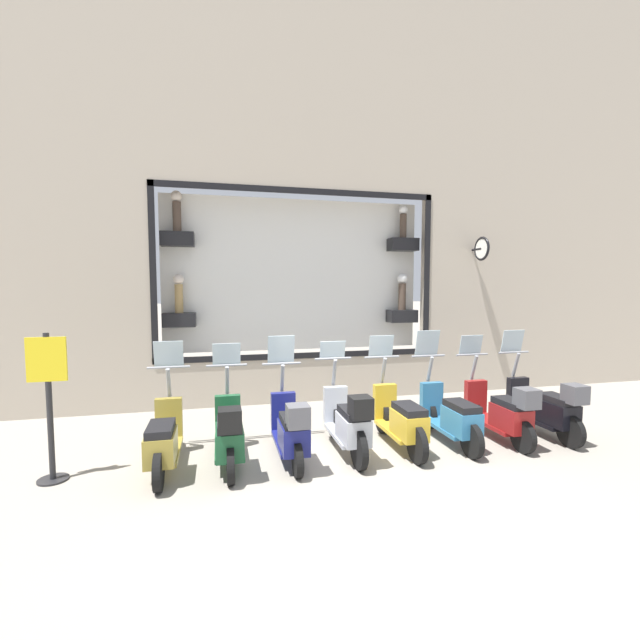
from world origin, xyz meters
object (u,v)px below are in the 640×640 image
at_px(scooter_silver_4, 348,423).
at_px(scooter_navy_5, 291,429).
at_px(scooter_yellow_3, 401,420).
at_px(shop_sign_post, 49,401).
at_px(scooter_black_0, 547,408).
at_px(scooter_red_1, 502,412).
at_px(scooter_teal_2, 451,417).
at_px(scooter_olive_7, 164,440).
at_px(scooter_green_6, 229,434).

relative_size(scooter_silver_4, scooter_navy_5, 1.01).
relative_size(scooter_yellow_3, shop_sign_post, 0.97).
relative_size(scooter_black_0, shop_sign_post, 0.96).
height_order(scooter_silver_4, shop_sign_post, shop_sign_post).
bearing_deg(scooter_red_1, scooter_teal_2, 85.42).
bearing_deg(scooter_red_1, scooter_black_0, -89.66).
xyz_separation_m(scooter_black_0, shop_sign_post, (0.09, 7.20, 0.54)).
distance_m(scooter_black_0, scooter_silver_4, 3.35).
xyz_separation_m(scooter_teal_2, scooter_yellow_3, (0.00, 0.84, 0.01)).
bearing_deg(scooter_yellow_3, scooter_red_1, -92.31).
height_order(scooter_red_1, scooter_silver_4, scooter_red_1).
height_order(scooter_teal_2, scooter_olive_7, scooter_teal_2).
distance_m(scooter_yellow_3, shop_sign_post, 4.72).
bearing_deg(scooter_silver_4, scooter_navy_5, 90.81).
xyz_separation_m(scooter_black_0, scooter_teal_2, (0.06, 1.68, -0.04)).
height_order(scooter_black_0, scooter_red_1, scooter_black_0).
relative_size(scooter_teal_2, scooter_navy_5, 1.01).
xyz_separation_m(scooter_teal_2, scooter_navy_5, (-0.07, 2.52, 0.02)).
height_order(scooter_navy_5, scooter_olive_7, scooter_navy_5).
height_order(scooter_yellow_3, shop_sign_post, shop_sign_post).
relative_size(scooter_teal_2, shop_sign_post, 0.96).
height_order(scooter_black_0, scooter_teal_2, scooter_teal_2).
relative_size(scooter_black_0, scooter_navy_5, 1.01).
bearing_deg(scooter_green_6, shop_sign_post, 87.30).
distance_m(scooter_olive_7, shop_sign_post, 1.46).
bearing_deg(scooter_teal_2, scooter_green_6, 91.21).
relative_size(scooter_black_0, scooter_yellow_3, 1.00).
xyz_separation_m(scooter_teal_2, scooter_green_6, (-0.07, 3.35, 0.03)).
xyz_separation_m(scooter_black_0, scooter_olive_7, (0.06, 5.87, -0.05)).
bearing_deg(scooter_silver_4, scooter_red_1, -90.20).
height_order(scooter_black_0, scooter_silver_4, scooter_black_0).
xyz_separation_m(scooter_silver_4, scooter_olive_7, (0.06, 2.52, -0.06)).
relative_size(scooter_silver_4, scooter_olive_7, 1.01).
bearing_deg(scooter_navy_5, scooter_teal_2, -88.40).
xyz_separation_m(scooter_olive_7, shop_sign_post, (0.04, 1.33, 0.59)).
bearing_deg(scooter_olive_7, scooter_black_0, -90.57).
xyz_separation_m(scooter_yellow_3, scooter_olive_7, (-0.00, 3.35, -0.02)).
distance_m(scooter_teal_2, scooter_green_6, 3.35).
distance_m(scooter_red_1, scooter_yellow_3, 1.68).
distance_m(scooter_green_6, shop_sign_post, 2.24).
bearing_deg(shop_sign_post, scooter_silver_4, -91.34).
relative_size(scooter_olive_7, shop_sign_post, 0.96).
distance_m(scooter_yellow_3, scooter_olive_7, 3.35).
relative_size(scooter_red_1, scooter_green_6, 1.00).
height_order(scooter_black_0, scooter_navy_5, scooter_navy_5).
distance_m(scooter_black_0, shop_sign_post, 7.22).
distance_m(scooter_silver_4, scooter_olive_7, 2.52).
bearing_deg(scooter_black_0, scooter_teal_2, 87.88).
bearing_deg(scooter_yellow_3, scooter_green_6, 91.61).
xyz_separation_m(scooter_red_1, scooter_olive_7, (0.06, 5.03, -0.04)).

